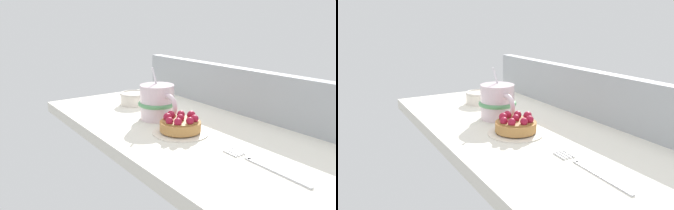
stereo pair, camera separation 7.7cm
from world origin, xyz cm
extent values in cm
cube|color=silver|center=(0.00, 0.00, -1.44)|extent=(86.07, 40.22, 2.89)
cube|color=#9EA3A8|center=(0.00, 18.53, 5.95)|extent=(84.35, 3.17, 11.90)
cylinder|color=silver|center=(2.04, -4.37, 0.31)|extent=(12.39, 12.39, 0.61)
cylinder|color=silver|center=(2.04, -4.37, 0.15)|extent=(6.81, 6.81, 0.31)
cylinder|color=#B77F42|center=(2.04, -4.37, 1.63)|extent=(9.04, 9.04, 2.05)
cylinder|color=olive|center=(2.04, -4.37, 2.81)|extent=(7.96, 7.96, 0.30)
sphere|color=maroon|center=(2.04, -4.37, 3.47)|extent=(1.71, 1.71, 1.71)
sphere|color=maroon|center=(5.10, -4.22, 3.53)|extent=(1.67, 1.67, 1.67)
sphere|color=maroon|center=(4.39, -2.33, 3.50)|extent=(1.74, 1.74, 1.74)
sphere|color=maroon|center=(1.92, -1.25, 3.55)|extent=(1.93, 1.93, 1.93)
sphere|color=maroon|center=(-0.13, -2.67, 3.47)|extent=(1.80, 1.80, 1.80)
sphere|color=maroon|center=(-0.94, -4.77, 3.48)|extent=(1.91, 1.91, 1.91)
sphere|color=maroon|center=(0.05, -6.36, 3.50)|extent=(1.89, 1.89, 1.89)
sphere|color=maroon|center=(2.33, -7.49, 3.43)|extent=(1.67, 1.67, 1.67)
sphere|color=maroon|center=(4.04, -6.56, 3.46)|extent=(1.73, 1.73, 1.73)
cylinder|color=silver|center=(-10.02, -2.42, 4.30)|extent=(8.46, 8.46, 8.60)
torus|color=#569960|center=(-10.02, -2.42, 3.87)|extent=(9.53, 9.53, 1.03)
torus|color=silver|center=(-4.95, -2.42, 4.30)|extent=(5.96, 1.14, 5.96)
cylinder|color=silver|center=(-11.71, -1.79, 9.55)|extent=(1.02, 2.53, 6.35)
cube|color=silver|center=(26.59, -3.30, 0.30)|extent=(12.76, 1.16, 0.60)
cube|color=silver|center=(20.22, -3.07, 0.30)|extent=(1.22, 0.60, 0.60)
cube|color=silver|center=(16.76, -1.85, 0.30)|extent=(3.51, 0.37, 0.60)
cube|color=silver|center=(16.73, -2.58, 0.30)|extent=(3.51, 0.37, 0.60)
cube|color=silver|center=(16.71, -3.31, 0.30)|extent=(3.51, 0.37, 0.60)
cube|color=silver|center=(16.68, -4.04, 0.30)|extent=(3.51, 0.37, 0.60)
cylinder|color=silver|center=(-25.76, 0.24, 1.60)|extent=(7.98, 7.98, 3.20)
torus|color=beige|center=(-25.76, 0.24, 3.20)|extent=(8.42, 8.42, 0.60)
camera|label=1|loc=(56.48, -46.38, 24.48)|focal=35.41mm
camera|label=2|loc=(60.59, -39.92, 24.48)|focal=35.41mm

